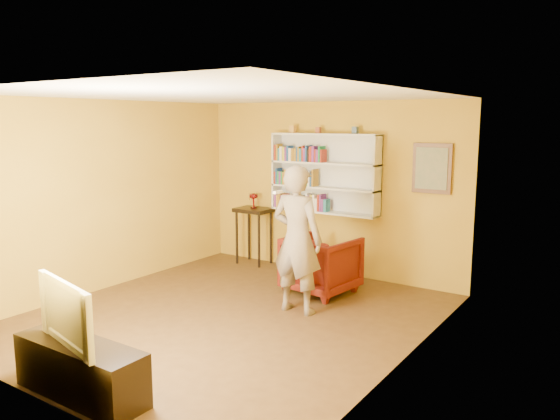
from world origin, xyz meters
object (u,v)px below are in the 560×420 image
object	(u,v)px
tv_cabinet	(81,370)
person	(297,240)
armchair	(321,264)
console_table	(254,218)
ruby_lustre	(254,197)
television	(77,311)
bookshelf	(326,174)

from	to	relation	value
tv_cabinet	person	bearing A→B (deg)	81.75
armchair	tv_cabinet	xyz separation A→B (m)	(-0.29, -3.75, -0.16)
armchair	person	size ratio (longest dim) A/B	0.48
console_table	ruby_lustre	size ratio (longest dim) A/B	3.80
person	television	bearing A→B (deg)	80.62
bookshelf	console_table	world-z (taller)	bookshelf
bookshelf	television	size ratio (longest dim) A/B	1.79
ruby_lustre	person	distance (m)	2.48
tv_cabinet	television	bearing A→B (deg)	180.00
person	bookshelf	bearing A→B (deg)	-72.81
armchair	person	bearing A→B (deg)	105.96
console_table	tv_cabinet	xyz separation A→B (m)	(1.46, -4.50, -0.54)
television	console_table	bearing A→B (deg)	121.05
bookshelf	person	distance (m)	1.97
ruby_lustre	armchair	bearing A→B (deg)	-23.28
ruby_lustre	console_table	bearing A→B (deg)	116.57
ruby_lustre	armchair	world-z (taller)	ruby_lustre
console_table	person	xyz separation A→B (m)	(1.88, -1.61, 0.15)
television	ruby_lustre	bearing A→B (deg)	121.05
tv_cabinet	ruby_lustre	bearing A→B (deg)	107.99
armchair	person	world-z (taller)	person
tv_cabinet	television	xyz separation A→B (m)	(-0.00, 0.00, 0.53)
tv_cabinet	television	distance (m)	0.53
television	armchair	bearing A→B (deg)	98.68
bookshelf	ruby_lustre	world-z (taller)	bookshelf
bookshelf	television	distance (m)	4.73
armchair	tv_cabinet	bearing A→B (deg)	92.79
bookshelf	armchair	size ratio (longest dim) A/B	2.00
armchair	tv_cabinet	world-z (taller)	armchair
console_table	tv_cabinet	size ratio (longest dim) A/B	0.70
bookshelf	armchair	xyz separation A→B (m)	(0.45, -0.91, -1.19)
console_table	person	bearing A→B (deg)	-40.50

